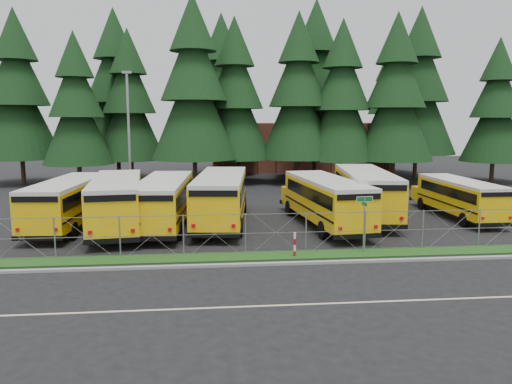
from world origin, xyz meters
The scene contains 30 objects.
ground centered at (0.00, 0.00, 0.00)m, with size 120.00×120.00×0.00m, color black.
curb centered at (0.00, -3.10, 0.06)m, with size 50.00×0.25×0.12m, color gray.
grass_verge centered at (0.00, -1.70, 0.03)m, with size 50.00×1.40×0.06m, color #174212.
road_lane_line centered at (0.00, -8.00, 0.01)m, with size 50.00×0.12×0.01m, color beige.
chainlink_fence centered at (0.00, -1.00, 1.00)m, with size 44.00×0.10×2.00m, color gray, non-canonical shape.
brick_building centered at (6.00, 40.00, 3.00)m, with size 22.00×10.00×6.00m, color brown.
bus_0 centered at (-14.07, 6.00, 1.45)m, with size 2.62×11.10×2.91m, color #F5B307, non-canonical shape.
bus_1 centered at (-11.15, 5.21, 1.55)m, with size 2.79×11.83×3.10m, color #F5B307, non-canonical shape.
bus_2 centered at (-8.38, 5.43, 1.49)m, with size 2.69×11.40×2.99m, color #F5B307, non-canonical shape.
bus_3 centered at (-4.93, 6.03, 1.58)m, with size 2.84×12.05×3.16m, color #F5B307, non-canonical shape.
bus_5 centered at (1.31, 4.85, 1.49)m, with size 2.68×11.37×2.98m, color #F5B307, non-canonical shape.
bus_6 centered at (4.56, 7.09, 1.59)m, with size 2.86×12.12×3.18m, color #F5B307, non-canonical shape.
bus_east centered at (10.74, 6.48, 1.28)m, with size 2.31×9.78×2.56m, color #F5B307, non-canonical shape.
street_sign centered at (1.78, -1.46, 2.03)m, with size 0.84×0.55×2.81m.
striped_bollard centered at (-1.72, -1.90, 0.60)m, with size 0.11×0.11×1.20m, color #B20C0C.
light_standard centered at (-11.79, 15.04, 5.50)m, with size 0.70×0.35×10.14m.
conifer_0 centered at (-24.37, 27.82, 8.68)m, with size 7.85×7.85×17.36m, color black, non-canonical shape.
conifer_1 centered at (-18.14, 25.12, 7.40)m, with size 6.69×6.69×14.80m, color black, non-canonical shape.
conifer_2 centered at (-13.65, 28.57, 7.85)m, with size 7.10×7.10×15.70m, color black, non-canonical shape.
conifer_3 centered at (-6.93, 24.01, 9.12)m, with size 8.24×8.24×18.23m, color black, non-canonical shape.
conifer_4 centered at (-2.87, 26.53, 8.35)m, with size 7.55×7.55×16.69m, color black, non-canonical shape.
conifer_5 centered at (3.48, 25.63, 8.56)m, with size 7.75×7.75×17.13m, color black, non-canonical shape.
conifer_6 centered at (7.66, 24.52, 8.15)m, with size 7.37×7.37×16.30m, color black, non-canonical shape.
conifer_7 centered at (12.69, 23.27, 8.39)m, with size 7.59×7.59×16.79m, color black, non-canonical shape.
conifer_8 centered at (17.29, 28.54, 9.24)m, with size 8.36×8.36×18.49m, color black, non-canonical shape.
conifer_9 centered at (23.72, 24.17, 7.36)m, with size 6.65×6.65×14.71m, color black, non-canonical shape.
conifer_10 centered at (-15.45, 31.32, 9.13)m, with size 8.26×8.26×18.26m, color black, non-canonical shape.
conifer_11 centered at (-3.92, 34.10, 9.25)m, with size 8.37×8.37×18.50m, color black, non-canonical shape.
conifer_12 centered at (6.22, 30.20, 9.69)m, with size 8.76×8.76×19.38m, color black, non-canonical shape.
conifer_13 centered at (16.44, 34.40, 7.84)m, with size 7.09×7.09×15.68m, color black, non-canonical shape.
Camera 1 is at (-5.87, -24.68, 6.54)m, focal length 35.00 mm.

